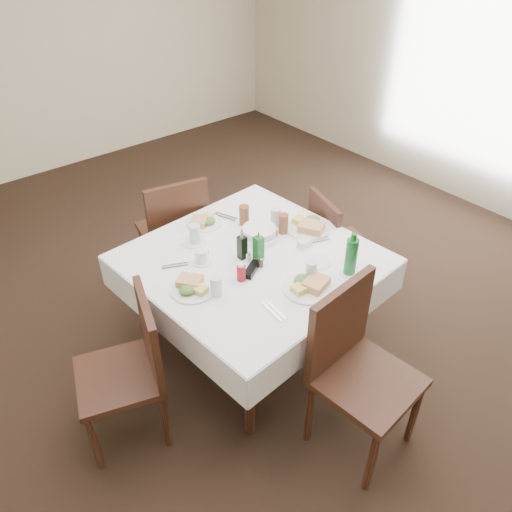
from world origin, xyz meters
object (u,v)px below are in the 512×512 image
at_px(water_e, 276,217).
at_px(green_bottle, 351,256).
at_px(chair_north, 175,228).
at_px(water_n, 195,234).
at_px(bread_basket, 259,233).
at_px(chair_south, 354,361).
at_px(water_w, 216,286).
at_px(coffee_mug, 201,257).
at_px(ketchup_bottle, 241,272).
at_px(chair_west, 133,362).
at_px(oil_cruet_dark, 242,246).
at_px(chair_east, 334,241).
at_px(dining_table, 252,267).
at_px(oil_cruet_green, 258,247).
at_px(water_s, 311,271).

bearing_deg(water_e, green_bottle, -90.38).
relative_size(chair_north, water_n, 7.23).
bearing_deg(bread_basket, water_n, 148.44).
xyz_separation_m(chair_south, water_n, (-0.16, 1.23, 0.24)).
bearing_deg(water_w, bread_basket, 27.20).
relative_size(chair_north, coffee_mug, 7.54).
relative_size(chair_south, water_e, 7.82).
xyz_separation_m(water_w, ketchup_bottle, (0.19, 0.02, -0.01)).
distance_m(water_w, ketchup_bottle, 0.19).
distance_m(chair_north, water_e, 0.84).
relative_size(chair_north, bread_basket, 4.02).
xyz_separation_m(bread_basket, green_bottle, (0.18, -0.62, 0.08)).
bearing_deg(chair_west, chair_south, -41.20).
bearing_deg(coffee_mug, water_w, -109.62).
bearing_deg(oil_cruet_dark, chair_east, 1.33).
bearing_deg(chair_north, ketchup_bottle, -98.92).
relative_size(dining_table, chair_east, 1.69).
distance_m(chair_east, chair_west, 1.74).
bearing_deg(water_w, ketchup_bottle, 4.79).
distance_m(water_e, bread_basket, 0.19).
relative_size(dining_table, oil_cruet_green, 6.86).
xyz_separation_m(water_e, oil_cruet_green, (-0.34, -0.23, 0.03)).
bearing_deg(chair_west, coffee_mug, 21.53).
height_order(water_n, water_w, water_n).
relative_size(dining_table, coffee_mug, 11.39).
relative_size(water_e, coffee_mug, 1.02).
height_order(chair_west, water_s, chair_west).
bearing_deg(water_s, green_bottle, -24.58).
bearing_deg(green_bottle, chair_north, 105.59).
bearing_deg(chair_east, oil_cruet_green, -173.10).
relative_size(dining_table, green_bottle, 5.36).
bearing_deg(water_e, chair_north, 119.01).
distance_m(chair_north, water_s, 1.30).
bearing_deg(ketchup_bottle, coffee_mug, 105.68).
height_order(chair_south, water_e, chair_south).
bearing_deg(chair_east, chair_north, 136.02).
xyz_separation_m(ketchup_bottle, green_bottle, (0.54, -0.35, 0.07)).
height_order(bread_basket, oil_cruet_green, oil_cruet_green).
relative_size(chair_west, bread_basket, 3.88).
bearing_deg(water_w, water_n, 68.46).
bearing_deg(dining_table, water_e, 27.63).
bearing_deg(chair_south, water_n, 97.63).
height_order(chair_south, water_s, chair_south).
distance_m(chair_south, bread_basket, 1.05).
bearing_deg(chair_west, ketchup_bottle, -2.88).
xyz_separation_m(bread_basket, oil_cruet_dark, (-0.22, -0.10, 0.05)).
distance_m(chair_west, bread_basket, 1.14).
height_order(chair_east, green_bottle, green_bottle).
xyz_separation_m(chair_north, water_e, (0.38, -0.69, 0.27)).
bearing_deg(coffee_mug, chair_south, -76.27).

